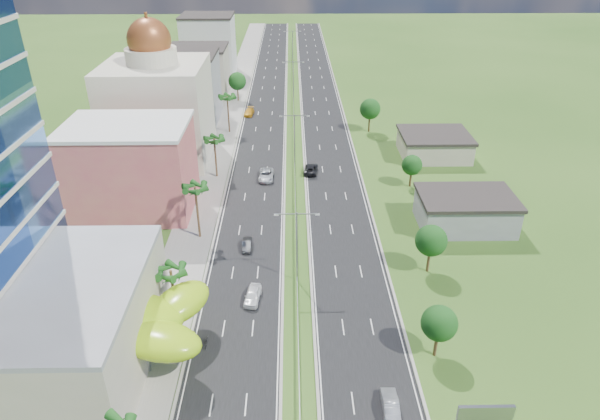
{
  "coord_description": "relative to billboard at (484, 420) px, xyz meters",
  "views": [
    {
      "loc": [
        -0.62,
        -51.7,
        45.2
      ],
      "look_at": [
        0.56,
        18.02,
        7.0
      ],
      "focal_mm": 32.0,
      "sensor_mm": 36.0,
      "label": 1
    }
  ],
  "objects": [
    {
      "name": "midrise_beige",
      "position": [
        -44.0,
        120.0,
        2.08
      ],
      "size": [
        16.0,
        15.0,
        13.0
      ],
      "primitive_type": "cube",
      "color": "#ACA58E",
      "rests_on": "ground"
    },
    {
      "name": "palm_tree_b",
      "position": [
        -32.5,
        20.0,
        2.64
      ],
      "size": [
        3.6,
        3.6,
        8.1
      ],
      "color": "#47301C",
      "rests_on": "ground"
    },
    {
      "name": "motorcycle",
      "position": [
        -28.02,
        15.02,
        -3.73
      ],
      "size": [
        0.65,
        2.04,
        1.3
      ],
      "primitive_type": "imported",
      "rotation": [
        0.0,
        0.0,
        0.02
      ],
      "color": "black",
      "rests_on": "road_left"
    },
    {
      "name": "leafy_tree_ra",
      "position": [
        -1.0,
        13.0,
        0.35
      ],
      "size": [
        4.2,
        4.2,
        6.9
      ],
      "color": "#47301C",
      "rests_on": "ground"
    },
    {
      "name": "ground",
      "position": [
        -17.0,
        18.0,
        -4.42
      ],
      "size": [
        500.0,
        500.0,
        0.0
      ],
      "primitive_type": "plane",
      "color": "#2D5119",
      "rests_on": "ground"
    },
    {
      "name": "leafy_tree_rb",
      "position": [
        2.0,
        30.0,
        0.76
      ],
      "size": [
        4.55,
        4.55,
        7.47
      ],
      "color": "#47301C",
      "rests_on": "ground"
    },
    {
      "name": "shed_far",
      "position": [
        13.0,
        73.0,
        -2.22
      ],
      "size": [
        14.0,
        12.0,
        4.4
      ],
      "primitive_type": "cube",
      "color": "#ACA58E",
      "rests_on": "ground"
    },
    {
      "name": "road_right",
      "position": [
        -9.5,
        108.0,
        -4.4
      ],
      "size": [
        11.0,
        260.0,
        0.04
      ],
      "primitive_type": "cube",
      "color": "black",
      "rests_on": "ground"
    },
    {
      "name": "car_silver_mid_left",
      "position": [
        -22.65,
        61.58,
        -3.55
      ],
      "size": [
        2.89,
        6.02,
        1.65
      ],
      "primitive_type": "imported",
      "rotation": [
        0.0,
        0.0,
        -0.03
      ],
      "color": "#AFB3B7",
      "rests_on": "road_left"
    },
    {
      "name": "billboard",
      "position": [
        0.0,
        0.0,
        0.0
      ],
      "size": [
        5.2,
        0.35,
        6.2
      ],
      "color": "gray",
      "rests_on": "ground"
    },
    {
      "name": "shed_near",
      "position": [
        11.0,
        43.0,
        -1.92
      ],
      "size": [
        15.0,
        10.0,
        5.0
      ],
      "primitive_type": "cube",
      "color": "gray",
      "rests_on": "ground"
    },
    {
      "name": "leafy_tree_lfar",
      "position": [
        -32.5,
        113.0,
        1.16
      ],
      "size": [
        4.9,
        4.9,
        8.05
      ],
      "color": "#47301C",
      "rests_on": "ground"
    },
    {
      "name": "road_left",
      "position": [
        -24.5,
        108.0,
        -4.4
      ],
      "size": [
        11.0,
        260.0,
        0.04
      ],
      "primitive_type": "cube",
      "color": "black",
      "rests_on": "ground"
    },
    {
      "name": "car_yellow_far_left",
      "position": [
        -28.62,
        100.71,
        -3.61
      ],
      "size": [
        2.67,
        5.49,
        1.54
      ],
      "primitive_type": "imported",
      "rotation": [
        0.0,
        0.0,
        -0.1
      ],
      "color": "orange",
      "rests_on": "road_left"
    },
    {
      "name": "car_white_near_left",
      "position": [
        -23.0,
        23.61,
        -3.58
      ],
      "size": [
        2.47,
        4.92,
        1.61
      ],
      "primitive_type": "imported",
      "rotation": [
        0.0,
        0.0,
        -0.12
      ],
      "color": "white",
      "rests_on": "road_left"
    },
    {
      "name": "palm_tree_d",
      "position": [
        -32.5,
        63.0,
        3.12
      ],
      "size": [
        3.6,
        3.6,
        8.6
      ],
      "color": "#47301C",
      "rests_on": "ground"
    },
    {
      "name": "mall_podium",
      "position": [
        -49.0,
        12.0,
        1.08
      ],
      "size": [
        30.0,
        24.0,
        11.0
      ],
      "primitive_type": "cube",
      "color": "#ACA58E",
      "rests_on": "ground"
    },
    {
      "name": "car_dark_far_right",
      "position": [
        -13.8,
        64.49,
        -3.61
      ],
      "size": [
        3.21,
        5.79,
        1.53
      ],
      "primitive_type": "imported",
      "rotation": [
        0.0,
        0.0,
        3.02
      ],
      "color": "black",
      "rests_on": "road_right"
    },
    {
      "name": "leafy_tree_rd",
      "position": [
        1.0,
        88.0,
        1.16
      ],
      "size": [
        4.9,
        4.9,
        8.05
      ],
      "color": "#47301C",
      "rests_on": "ground"
    },
    {
      "name": "midrise_grey",
      "position": [
        -44.0,
        98.0,
        3.58
      ],
      "size": [
        16.0,
        15.0,
        16.0
      ],
      "primitive_type": "cube",
      "color": "gray",
      "rests_on": "ground"
    },
    {
      "name": "palm_tree_e",
      "position": [
        -32.5,
        88.0,
        3.89
      ],
      "size": [
        3.6,
        3.6,
        9.4
      ],
      "color": "#47301C",
      "rests_on": "ground"
    },
    {
      "name": "streetlight_median_e",
      "position": [
        -17.0,
        158.0,
        2.33
      ],
      "size": [
        6.04,
        0.25,
        11.0
      ],
      "color": "gray",
      "rests_on": "ground"
    },
    {
      "name": "pink_shophouse",
      "position": [
        -45.0,
        50.0,
        3.08
      ],
      "size": [
        20.0,
        15.0,
        15.0
      ],
      "primitive_type": "cube",
      "color": "#C04E5B",
      "rests_on": "ground"
    },
    {
      "name": "midrise_white",
      "position": [
        -44.0,
        143.0,
        4.58
      ],
      "size": [
        16.0,
        15.0,
        18.0
      ],
      "primitive_type": "cube",
      "color": "silver",
      "rests_on": "ground"
    },
    {
      "name": "palm_tree_c",
      "position": [
        -32.5,
        40.0,
        4.08
      ],
      "size": [
        3.6,
        3.6,
        9.6
      ],
      "color": "#47301C",
      "rests_on": "ground"
    },
    {
      "name": "leafy_tree_rc",
      "position": [
        5.0,
        58.0,
        -0.05
      ],
      "size": [
        3.85,
        3.85,
        6.33
      ],
      "color": "#47301C",
      "rests_on": "ground"
    },
    {
      "name": "streetlight_median_d",
      "position": [
        -17.0,
        113.0,
        2.33
      ],
      "size": [
        6.04,
        0.25,
        11.0
      ],
      "color": "gray",
      "rests_on": "ground"
    },
    {
      "name": "streetlight_median_b",
      "position": [
        -17.0,
        28.0,
        2.33
      ],
      "size": [
        6.04,
        0.25,
        11.0
      ],
      "color": "gray",
      "rests_on": "ground"
    },
    {
      "name": "sidewalk_left",
      "position": [
        -34.0,
        108.0,
        -4.36
      ],
      "size": [
        7.0,
        260.0,
        0.12
      ],
      "primitive_type": "cube",
      "color": "gray",
      "rests_on": "ground"
    },
    {
      "name": "domed_building",
      "position": [
        -45.0,
        73.0,
        6.93
      ],
      "size": [
        20.0,
        20.0,
        28.7
      ],
      "color": "beige",
      "rests_on": "ground"
    },
    {
      "name": "median_guardrail",
      "position": [
        -17.0,
        89.99,
        -3.8
      ],
      "size": [
        0.1,
        216.06,
        0.76
      ],
      "color": "gray",
      "rests_on": "ground"
    },
    {
      "name": "lime_canopy",
      "position": [
        -37.0,
        14.0,
        0.57
      ],
      "size": [
        18.0,
        15.0,
        7.4
      ],
      "color": "#95C813",
      "rests_on": "ground"
    },
    {
      "name": "streetlight_median_c",
      "position": [
        -17.0,
        68.0,
        2.33
      ],
      "size": [
        6.04,
        0.25,
        11.0
      ],
      "color": "gray",
      "rests_on": "ground"
    },
    {
      "name": "car_dark_left",
      "position": [
        -24.65,
        36.5,
        -3.73
      ],
      "size": [
        1.39,
        3.95,
        1.3
      ],
      "primitive_type": "imported",
      "rotation": [
        0.0,
        0.0,
        0.0
      ],
      "color": "black",
      "rests_on": "road_left"
    },
    {
      "name": "car_silver_right",
      "position": [
        -7.56,
        5.16,
        -3.63
      ],
      "size": [
        1.73,
        4.62,
        1.51
      ],
      "primitive_type": "imported",
      "rotation": [
        0.0,
        0.0,
        3.11
      ],
      "color": "#95969B",
      "rests_on": "road_right"
    }
  ]
}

